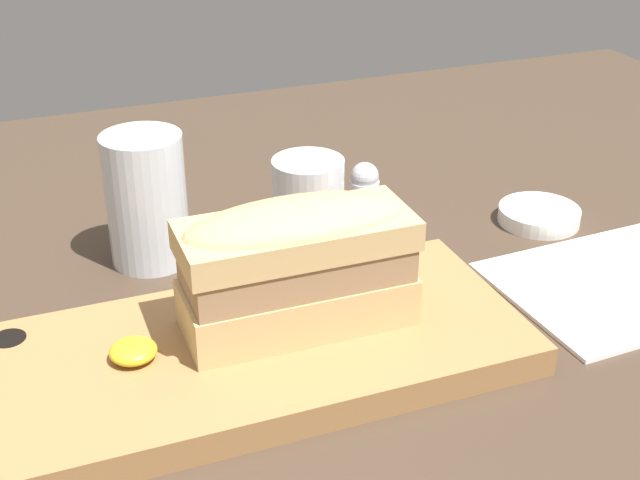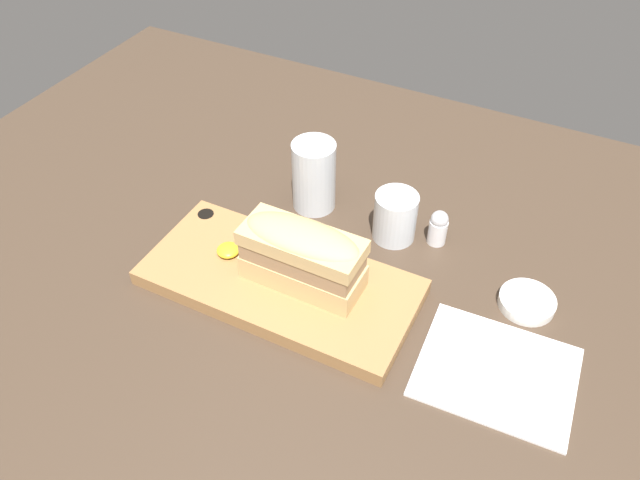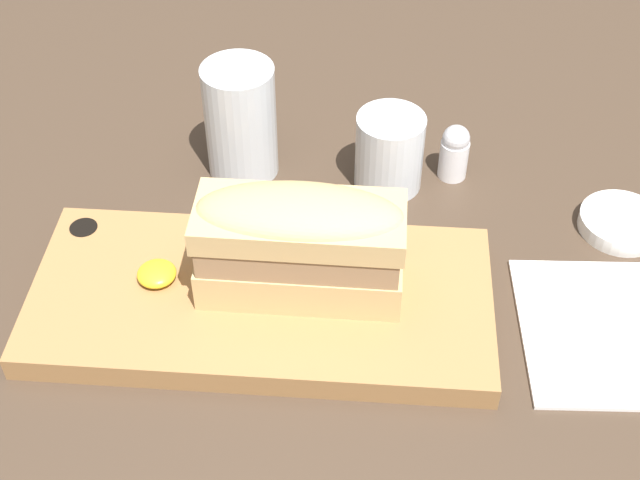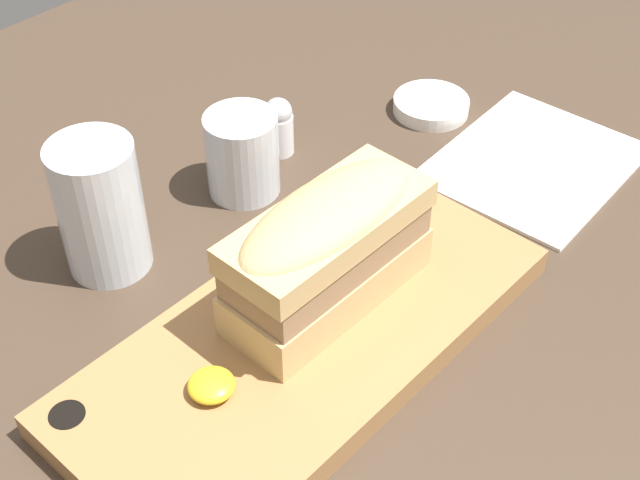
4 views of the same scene
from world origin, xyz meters
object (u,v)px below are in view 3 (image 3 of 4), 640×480
serving_board (261,300)px  condiment_dish (621,223)px  napkin (637,332)px  salt_shaker (454,151)px  wine_glass (389,156)px  water_glass (241,128)px  sandwich (299,240)px

serving_board → condiment_dish: (32.78, 12.63, -0.42)cm
napkin → salt_shaker: (-14.98, 19.84, 2.82)cm
wine_glass → condiment_dish: size_ratio=1.01×
wine_glass → napkin: bearing=-40.1°
water_glass → salt_shaker: bearing=1.5°
napkin → salt_shaker: 25.02cm
wine_glass → salt_shaker: wine_glass is taller
sandwich → salt_shaker: (13.74, 18.60, -4.72)cm
condiment_dish → wine_glass: bearing=167.1°
sandwich → condiment_dish: size_ratio=2.16×
wine_glass → salt_shaker: (6.47, 1.75, -0.49)cm
sandwich → water_glass: bearing=112.3°
wine_glass → salt_shaker: bearing=15.1°
salt_shaker → condiment_dish: bearing=-23.5°
sandwich → water_glass: sandwich is taller
serving_board → sandwich: (3.33, 0.84, 6.56)cm
sandwich → serving_board: bearing=-165.8°
wine_glass → condiment_dish: bearing=-12.9°
water_glass → salt_shaker: water_glass is taller
sandwich → napkin: bearing=-2.5°
salt_shaker → condiment_dish: size_ratio=0.76×
salt_shaker → sandwich: bearing=-126.5°
serving_board → wine_glass: size_ratio=4.96×
napkin → wine_glass: bearing=139.9°
sandwich → wine_glass: size_ratio=2.15×
napkin → serving_board: bearing=179.3°
wine_glass → napkin: (21.46, -18.09, -3.31)cm
sandwich → salt_shaker: bearing=53.5°
napkin → condiment_dish: (0.73, 13.02, 0.56)cm
water_glass → wine_glass: (14.67, -1.20, -1.67)cm
serving_board → water_glass: size_ratio=3.29×
condiment_dish → water_glass: bearing=170.3°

